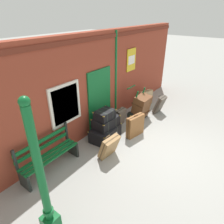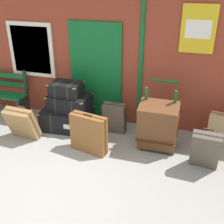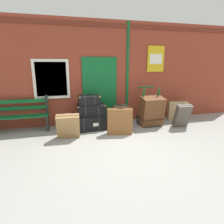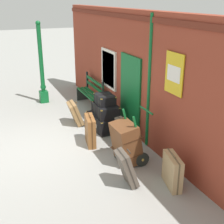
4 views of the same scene
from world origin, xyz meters
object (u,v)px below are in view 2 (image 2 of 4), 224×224
Objects in this scene: suitcase_brown at (205,150)px; porters_trolley at (159,131)px; steamer_trunk_middle at (70,103)px; steamer_trunk_top at (66,89)px; steamer_trunk_base at (67,119)px; suitcase_charcoal at (115,118)px; suitcase_slate at (89,134)px; suitcase_olive at (22,123)px; large_brown_trunk at (158,126)px.

porters_trolley is at bearing 145.76° from suitcase_brown.
porters_trolley is (1.83, -0.09, -0.31)m from steamer_trunk_middle.
steamer_trunk_top reaches higher than steamer_trunk_middle.
steamer_trunk_middle is at bearing 3.34° from steamer_trunk_top.
suitcase_charcoal is (0.99, 0.11, 0.11)m from steamer_trunk_base.
suitcase_slate is at bearing -178.64° from suitcase_brown.
suitcase_brown is at bearing -34.24° from porters_trolley.
steamer_trunk_top reaches higher than suitcase_olive.
large_brown_trunk is (1.88, -0.26, -0.40)m from steamer_trunk_top.
porters_trolley is 1.26× the size of large_brown_trunk.
suitcase_olive is 3.37m from suitcase_brown.
large_brown_trunk reaches higher than suitcase_slate.
suitcase_slate is at bearing -42.19° from steamer_trunk_base.
suitcase_slate is (0.74, -0.67, 0.15)m from steamer_trunk_base.
steamer_trunk_middle is at bearing 133.77° from suitcase_slate.
suitcase_olive is at bearing -170.98° from large_brown_trunk.
steamer_trunk_base is 1.69× the size of steamer_trunk_top.
suitcase_brown reaches higher than suitcase_charcoal.
suitcase_olive is (-2.54, -0.40, -0.13)m from large_brown_trunk.
steamer_trunk_base is at bearing 167.14° from suitcase_brown.
large_brown_trunk is 1.39× the size of suitcase_olive.
suitcase_olive is at bearing 178.78° from suitcase_slate.
large_brown_trunk is at bearing -21.10° from suitcase_charcoal.
suitcase_brown is at bearing -13.41° from steamer_trunk_top.
suitcase_brown is (2.66, -0.65, -0.21)m from steamer_trunk_middle.
steamer_trunk_base is at bearing -121.98° from steamer_trunk_top.
steamer_trunk_middle is at bearing 171.77° from large_brown_trunk.
suitcase_slate is (0.67, -0.70, -0.22)m from steamer_trunk_middle.
large_brown_trunk is (1.90, -0.24, 0.26)m from steamer_trunk_base.
suitcase_slate reaches higher than steamer_trunk_base.
porters_trolley is 0.93m from suitcase_charcoal.
steamer_trunk_middle is 0.99m from suitcase_slate.
suitcase_olive is 1.38m from suitcase_slate.
large_brown_trunk reaches higher than suitcase_brown.
suitcase_charcoal is (-0.91, 0.17, 0.05)m from porters_trolley.
steamer_trunk_middle is 1.00m from suitcase_olive.
suitcase_charcoal is at bearing 5.44° from steamer_trunk_middle.
steamer_trunk_top is at bearing -176.66° from steamer_trunk_middle.
suitcase_olive is (-2.54, -0.58, 0.07)m from porters_trolley.
steamer_trunk_base is 1.00m from suitcase_charcoal.
steamer_trunk_base is 0.66m from steamer_trunk_top.
steamer_trunk_top is 0.94× the size of suitcase_charcoal.
steamer_trunk_base is 2.80m from suitcase_brown.
suitcase_charcoal is 0.98× the size of suitcase_olive.
suitcase_charcoal is 0.88× the size of suitcase_slate.
suitcase_charcoal is at bearing 5.32° from steamer_trunk_top.
large_brown_trunk is 1.26× the size of suitcase_brown.
large_brown_trunk is at bearing -7.12° from steamer_trunk_base.
steamer_trunk_middle reaches higher than suitcase_olive.
large_brown_trunk is 1.24× the size of suitcase_slate.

